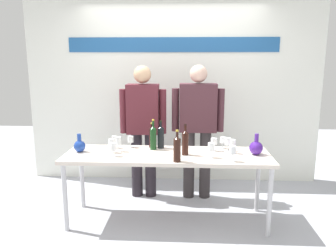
% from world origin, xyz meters
% --- Properties ---
extents(ground_plane, '(10.00, 10.00, 0.00)m').
position_xyz_m(ground_plane, '(0.00, 0.00, 0.00)').
color(ground_plane, '#ABAEB8').
extents(back_wall, '(4.16, 0.11, 3.00)m').
position_xyz_m(back_wall, '(0.00, 1.35, 1.50)').
color(back_wall, white).
rests_on(back_wall, ground).
extents(display_table, '(2.20, 0.67, 0.77)m').
position_xyz_m(display_table, '(0.00, 0.00, 0.71)').
color(display_table, silver).
rests_on(display_table, ground).
extents(decanter_blue_left, '(0.13, 0.13, 0.20)m').
position_xyz_m(decanter_blue_left, '(-0.96, 0.02, 0.84)').
color(decanter_blue_left, '#1C3C9A').
rests_on(decanter_blue_left, display_table).
extents(decanter_blue_right, '(0.14, 0.14, 0.23)m').
position_xyz_m(decanter_blue_right, '(0.94, 0.02, 0.85)').
color(decanter_blue_right, '#471F8D').
rests_on(decanter_blue_right, display_table).
extents(presenter_left, '(0.59, 0.22, 1.68)m').
position_xyz_m(presenter_left, '(-0.34, 0.66, 0.96)').
color(presenter_left, black).
rests_on(presenter_left, ground).
extents(presenter_right, '(0.65, 0.22, 1.69)m').
position_xyz_m(presenter_right, '(0.34, 0.66, 0.98)').
color(presenter_right, '#312B2C').
rests_on(presenter_right, ground).
extents(wine_bottle_0, '(0.07, 0.07, 0.32)m').
position_xyz_m(wine_bottle_0, '(-0.09, 0.22, 0.90)').
color(wine_bottle_0, black).
rests_on(wine_bottle_0, display_table).
extents(wine_bottle_1, '(0.07, 0.07, 0.32)m').
position_xyz_m(wine_bottle_1, '(0.11, -0.27, 0.90)').
color(wine_bottle_1, black).
rests_on(wine_bottle_1, display_table).
extents(wine_bottle_2, '(0.07, 0.07, 0.33)m').
position_xyz_m(wine_bottle_2, '(0.19, -0.03, 0.91)').
color(wine_bottle_2, black).
rests_on(wine_bottle_2, display_table).
extents(wine_bottle_3, '(0.06, 0.06, 0.29)m').
position_xyz_m(wine_bottle_3, '(-0.19, 0.26, 0.89)').
color(wine_bottle_3, black).
rests_on(wine_bottle_3, display_table).
extents(wine_bottle_4, '(0.07, 0.07, 0.34)m').
position_xyz_m(wine_bottle_4, '(-0.17, 0.16, 0.91)').
color(wine_bottle_4, '#133716').
rests_on(wine_bottle_4, display_table).
extents(wine_glass_left_0, '(0.07, 0.07, 0.14)m').
position_xyz_m(wine_glass_left_0, '(-0.56, -0.12, 0.87)').
color(wine_glass_left_0, white).
rests_on(wine_glass_left_0, display_table).
extents(wine_glass_left_1, '(0.06, 0.06, 0.17)m').
position_xyz_m(wine_glass_left_1, '(-0.53, 0.06, 0.89)').
color(wine_glass_left_1, white).
rests_on(wine_glass_left_1, display_table).
extents(wine_glass_left_2, '(0.07, 0.07, 0.13)m').
position_xyz_m(wine_glass_left_2, '(-0.43, 0.24, 0.86)').
color(wine_glass_left_2, white).
rests_on(wine_glass_left_2, display_table).
extents(wine_glass_left_3, '(0.07, 0.07, 0.15)m').
position_xyz_m(wine_glass_left_3, '(-0.60, 0.01, 0.87)').
color(wine_glass_left_3, white).
rests_on(wine_glass_left_3, display_table).
extents(wine_glass_left_4, '(0.06, 0.06, 0.14)m').
position_xyz_m(wine_glass_left_4, '(-0.62, 0.21, 0.86)').
color(wine_glass_left_4, white).
rests_on(wine_glass_left_4, display_table).
extents(wine_glass_right_0, '(0.07, 0.07, 0.13)m').
position_xyz_m(wine_glass_right_0, '(0.61, 0.24, 0.87)').
color(wine_glass_right_0, white).
rests_on(wine_glass_right_0, display_table).
extents(wine_glass_right_1, '(0.07, 0.07, 0.14)m').
position_xyz_m(wine_glass_right_1, '(0.51, 0.14, 0.87)').
color(wine_glass_right_1, white).
rests_on(wine_glass_right_1, display_table).
extents(wine_glass_right_2, '(0.07, 0.07, 0.16)m').
position_xyz_m(wine_glass_right_2, '(0.66, -0.23, 0.88)').
color(wine_glass_right_2, white).
rests_on(wine_glass_right_2, display_table).
extents(wine_glass_right_3, '(0.07, 0.07, 0.16)m').
position_xyz_m(wine_glass_right_3, '(0.46, -0.11, 0.88)').
color(wine_glass_right_3, white).
rests_on(wine_glass_right_3, display_table).
extents(wine_glass_right_4, '(0.06, 0.06, 0.15)m').
position_xyz_m(wine_glass_right_4, '(0.70, 0.06, 0.87)').
color(wine_glass_right_4, white).
rests_on(wine_glass_right_4, display_table).
extents(wine_glass_right_5, '(0.07, 0.07, 0.15)m').
position_xyz_m(wine_glass_right_5, '(0.66, 0.15, 0.87)').
color(wine_glass_right_5, white).
rests_on(wine_glass_right_5, display_table).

